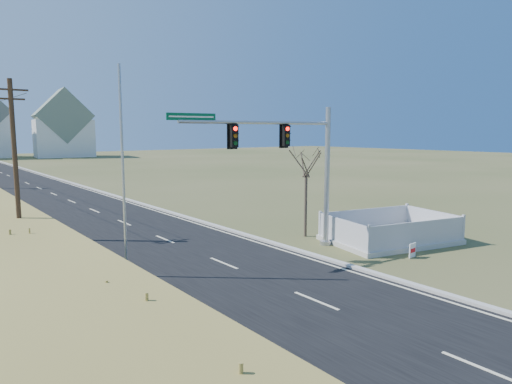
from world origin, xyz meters
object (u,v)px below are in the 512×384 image
open_sign (412,250)px  flagpole (124,195)px  traffic_signal_mast (299,163)px  fence_enclosure (390,237)px  bare_tree (306,161)px

open_sign → flagpole: (-12.23, 5.63, 3.15)m
traffic_signal_mast → fence_enclosure: bearing=-14.7°
traffic_signal_mast → open_sign: bearing=-48.8°
traffic_signal_mast → fence_enclosure: size_ratio=1.22×
open_sign → bare_tree: (-0.93, 6.55, 4.09)m
fence_enclosure → traffic_signal_mast: bearing=172.5°
fence_enclosure → open_sign: size_ratio=10.81×
bare_tree → traffic_signal_mast: bearing=-140.8°
fence_enclosure → open_sign: 3.29m
open_sign → flagpole: flagpole is taller
fence_enclosure → open_sign: (-1.88, -2.70, 0.08)m
traffic_signal_mast → bare_tree: bearing=44.8°
traffic_signal_mast → open_sign: (3.31, -4.61, -4.16)m
traffic_signal_mast → flagpole: (-8.93, 1.02, -1.01)m
fence_enclosure → open_sign: bearing=-112.1°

